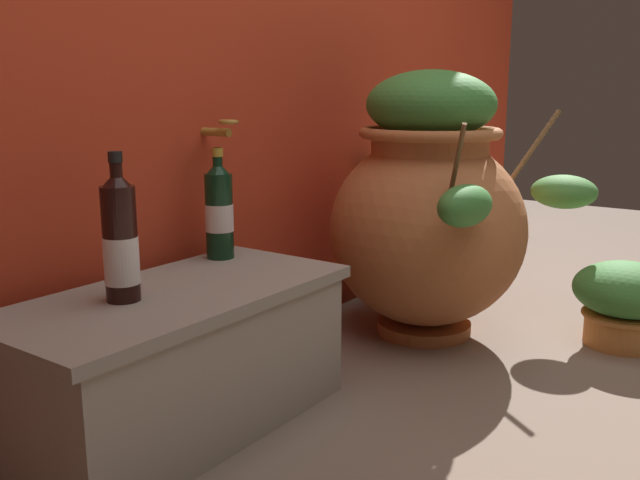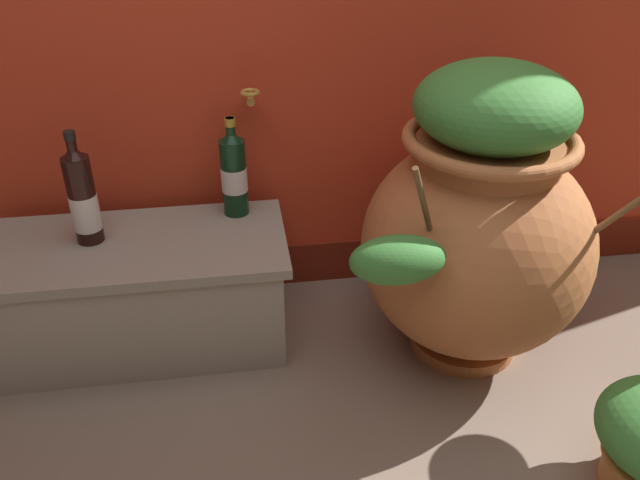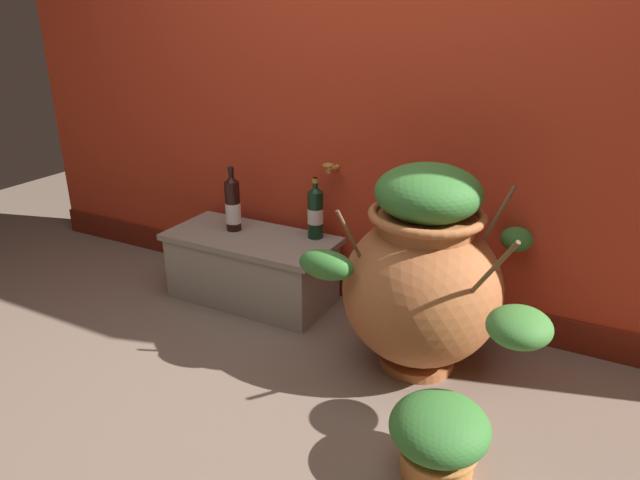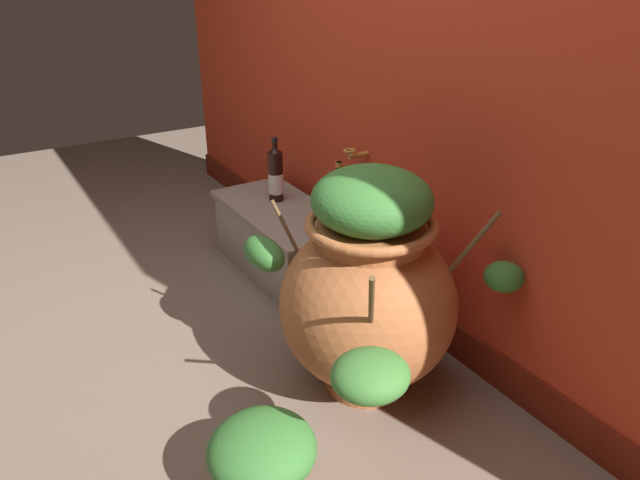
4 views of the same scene
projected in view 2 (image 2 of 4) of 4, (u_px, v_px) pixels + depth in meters
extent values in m
cube|color=maroon|center=(312.00, 261.00, 2.30)|extent=(4.40, 0.02, 0.15)
cylinder|color=#B28433|center=(250.00, 97.00, 1.92)|extent=(0.02, 0.10, 0.02)
torus|color=#B28433|center=(250.00, 93.00, 1.86)|extent=(0.06, 0.06, 0.01)
cylinder|color=#B26638|center=(462.00, 338.00, 2.03)|extent=(0.32, 0.32, 0.04)
ellipsoid|color=#B26638|center=(475.00, 246.00, 1.86)|extent=(0.65, 0.65, 0.63)
cylinder|color=#B26638|center=(488.00, 158.00, 1.71)|extent=(0.38, 0.38, 0.10)
torus|color=#B26638|center=(491.00, 139.00, 1.69)|extent=(0.46, 0.46, 0.04)
cylinder|color=brown|center=(639.00, 201.00, 1.59)|extent=(0.20, 0.16, 0.32)
cylinder|color=brown|center=(424.00, 205.00, 1.52)|extent=(0.10, 0.09, 0.23)
ellipsoid|color=#387A33|center=(398.00, 260.00, 1.51)|extent=(0.23, 0.13, 0.12)
cylinder|color=brown|center=(522.00, 123.00, 1.98)|extent=(0.12, 0.15, 0.28)
ellipsoid|color=#387A33|center=(527.00, 143.00, 2.13)|extent=(0.14, 0.14, 0.10)
ellipsoid|color=#387A33|center=(496.00, 106.00, 1.64)|extent=(0.42, 0.42, 0.22)
cube|color=#9E9384|center=(143.00, 293.00, 1.97)|extent=(0.82, 0.40, 0.35)
cube|color=gray|center=(135.00, 247.00, 1.89)|extent=(0.87, 0.42, 0.03)
cylinder|color=black|center=(83.00, 200.00, 1.83)|extent=(0.08, 0.08, 0.26)
cone|color=black|center=(73.00, 153.00, 1.75)|extent=(0.08, 0.08, 0.04)
cylinder|color=black|center=(71.00, 144.00, 1.74)|extent=(0.03, 0.03, 0.08)
cylinder|color=black|center=(69.00, 135.00, 1.73)|extent=(0.03, 0.03, 0.02)
cylinder|color=silver|center=(86.00, 212.00, 1.84)|extent=(0.08, 0.08, 0.11)
cylinder|color=black|center=(234.00, 178.00, 1.97)|extent=(0.08, 0.08, 0.24)
cone|color=black|center=(231.00, 136.00, 1.91)|extent=(0.08, 0.08, 0.04)
cylinder|color=black|center=(231.00, 129.00, 1.89)|extent=(0.03, 0.03, 0.07)
cylinder|color=#B7932D|center=(230.00, 122.00, 1.88)|extent=(0.03, 0.03, 0.02)
cylinder|color=silver|center=(234.00, 179.00, 1.98)|extent=(0.08, 0.08, 0.08)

